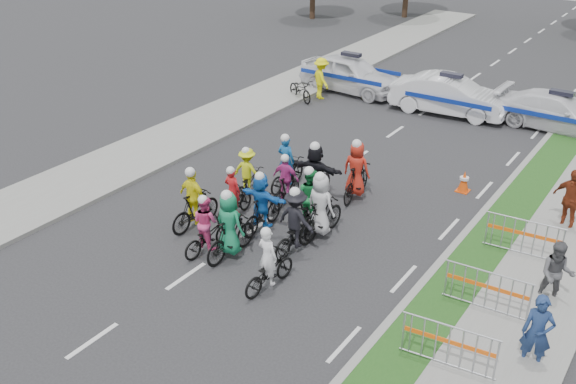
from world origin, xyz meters
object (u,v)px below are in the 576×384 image
Objects in this scene: rider_2 at (207,230)px; rider_8 at (310,204)px; rider_6 at (234,200)px; barrier_0 at (448,348)px; police_car_2 at (558,112)px; spectator_1 at (557,274)px; rider_0 at (269,268)px; police_car_1 at (449,95)px; rider_13 at (356,176)px; rider_5 at (262,206)px; marshal_hiviz at (321,78)px; rider_3 at (194,205)px; rider_11 at (316,178)px; parked_bike at (300,89)px; rider_4 at (296,227)px; spectator_2 at (570,200)px; rider_7 at (321,212)px; barrier_2 at (523,239)px; rider_1 at (230,231)px; barrier_1 at (486,292)px; rider_10 at (248,177)px; rider_12 at (287,170)px; police_car_0 at (350,74)px; spectator_0 at (537,333)px; rider_9 at (287,185)px; cone_0 at (464,181)px.

rider_2 is 3.10m from rider_8.
rider_2 is 1.04× the size of rider_6.
rider_6 is at bearing 161.25° from barrier_0.
police_car_2 is 2.93× the size of spectator_1.
police_car_1 is at bearing -79.51° from rider_0.
rider_13 is at bearing 132.80° from barrier_0.
marshal_hiviz is (-4.79, 10.91, 0.13)m from rider_5.
rider_11 is at bearing -118.40° from rider_3.
parked_bike is at bearing -58.59° from rider_11.
rider_0 is 1.85m from rider_4.
rider_8 is 1.01× the size of spectator_2.
rider_7 is 5.36m from barrier_2.
rider_5 is at bearing -101.87° from rider_2.
rider_1 is 1.00× the size of barrier_1.
rider_4 is (1.94, 1.36, 0.10)m from rider_2.
police_car_2 reaches higher than barrier_2.
rider_4 reaches higher than rider_10.
parked_bike is (-5.75, 7.91, -0.37)m from rider_11.
rider_2 is 4.11m from rider_11.
police_car_2 is at bearing -134.06° from marshal_hiviz.
rider_4 is 0.97× the size of barrier_0.
rider_12 is at bearing 155.79° from spectator_1.
police_car_0 is (-4.21, 12.52, 0.04)m from rider_5.
rider_4 is at bearing -139.80° from rider_2.
rider_13 is 1.00× the size of barrier_1.
barrier_2 is (5.83, -9.49, -0.23)m from police_car_1.
rider_13 reaches higher than spectator_0.
rider_7 is 0.42× the size of police_car_1.
rider_13 is at bearing 147.27° from barrier_1.
spectator_1 is at bearing -96.88° from parked_bike.
rider_13 reaches higher than barrier_1.
spectator_1 is 15.94m from parked_bike.
rider_12 is at bearing 145.84° from spectator_0.
rider_1 is 6.50m from barrier_1.
parked_bike is at bearing -69.34° from rider_6.
rider_9 is 0.84× the size of barrier_1.
barrier_0 is at bearing -177.45° from rider_0.
rider_10 is 2.45× the size of cone_0.
rider_7 is at bearing 139.70° from rider_12.
rider_6 is 0.84× the size of barrier_1.
rider_11 is 4.84m from cone_0.
rider_7 is 6.65m from spectator_0.
spectator_2 is at bearing -136.35° from rider_7.
rider_0 is 0.95× the size of rider_5.
spectator_1 is 15.87m from marshal_hiviz.
barrier_2 is at bearing -143.84° from rider_1.
parked_bike is at bearing 153.60° from cone_0.
barrier_2 is at bearing -82.63° from spectator_2.
rider_13 is (1.22, 3.23, -0.01)m from rider_5.
rider_9 reaches higher than police_car_2.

